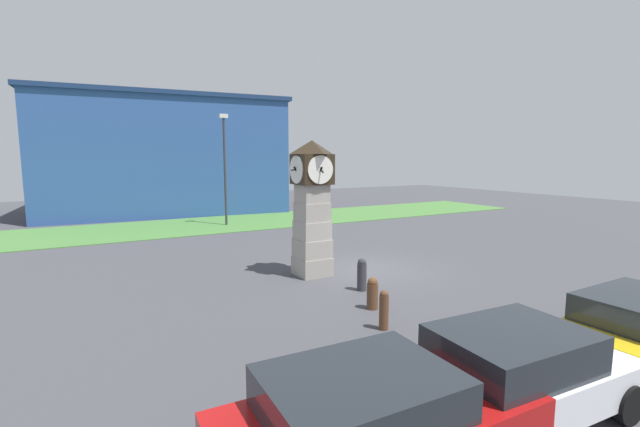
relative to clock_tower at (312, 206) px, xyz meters
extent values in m
plane|color=#424247|center=(2.18, -0.41, -2.48)|extent=(74.34, 74.34, 0.00)
cube|color=#9A958B|center=(0.00, 0.00, -2.16)|extent=(1.14, 1.14, 0.65)
cube|color=#9D988E|center=(0.00, 0.00, -1.51)|extent=(1.09, 1.09, 0.65)
cube|color=#A19C91|center=(0.00, 0.00, -0.86)|extent=(1.04, 1.04, 0.65)
cube|color=#9D978D|center=(0.00, 0.00, -0.21)|extent=(0.99, 0.99, 0.65)
cube|color=#9F9A90|center=(0.00, 0.00, 0.43)|extent=(0.94, 0.94, 0.65)
cube|color=#2D2316|center=(0.00, 0.00, 1.28)|extent=(1.17, 1.17, 1.04)
cylinder|color=white|center=(0.00, 0.60, 1.28)|extent=(0.96, 0.04, 0.96)
cube|color=black|center=(0.00, 0.63, 1.28)|extent=(0.06, 0.12, 0.22)
cube|color=black|center=(0.00, 0.63, 1.28)|extent=(0.04, 0.27, 0.29)
cylinder|color=white|center=(0.00, -0.60, 1.28)|extent=(0.96, 0.04, 0.96)
cube|color=black|center=(0.00, -0.63, 1.28)|extent=(0.06, 0.15, 0.20)
cube|color=black|center=(0.00, -0.63, 1.28)|extent=(0.04, 0.33, 0.21)
cylinder|color=white|center=(0.60, 0.00, 1.28)|extent=(0.04, 0.96, 0.96)
cube|color=black|center=(0.63, 0.00, 1.28)|extent=(0.11, 0.06, 0.22)
cube|color=black|center=(0.63, 0.00, 1.28)|extent=(0.23, 0.04, 0.32)
cylinder|color=white|center=(-0.60, 0.00, 1.28)|extent=(0.04, 0.96, 0.96)
cube|color=black|center=(-0.63, 0.00, 1.28)|extent=(0.14, 0.06, 0.21)
cube|color=black|center=(-0.63, 0.00, 1.28)|extent=(0.36, 0.04, 0.09)
pyramid|color=#2D2316|center=(0.00, 0.00, 2.04)|extent=(1.23, 1.23, 0.48)
cylinder|color=brown|center=(-0.82, -5.19, -2.06)|extent=(0.23, 0.23, 0.85)
sphere|color=brown|center=(-0.82, -5.19, -1.60)|extent=(0.21, 0.21, 0.21)
cylinder|color=brown|center=(-0.21, -3.90, -2.13)|extent=(0.31, 0.31, 0.71)
sphere|color=brown|center=(-0.21, -3.90, -1.73)|extent=(0.28, 0.28, 0.28)
cylinder|color=#333338|center=(0.49, -2.39, -2.05)|extent=(0.30, 0.30, 0.86)
sphere|color=#333338|center=(0.49, -2.39, -1.57)|extent=(0.27, 0.27, 0.27)
cube|color=#1E2328|center=(-4.15, -8.95, -1.29)|extent=(2.46, 1.86, 0.53)
cylinder|color=black|center=(-2.43, -8.09, -2.16)|extent=(0.65, 0.24, 0.64)
cube|color=silver|center=(-1.02, -9.08, -1.91)|extent=(4.27, 2.10, 0.61)
cube|color=#1E2328|center=(-1.33, -9.06, -1.29)|extent=(2.39, 1.85, 0.61)
cylinder|color=black|center=(0.32, -8.27, -2.16)|extent=(0.65, 0.26, 0.64)
cylinder|color=black|center=(0.22, -10.04, -2.16)|extent=(0.65, 0.26, 0.64)
cylinder|color=black|center=(-2.26, -8.12, -2.16)|extent=(0.65, 0.26, 0.64)
cube|color=#1E2328|center=(2.58, -9.05, -1.32)|extent=(2.37, 1.62, 0.54)
cylinder|color=black|center=(4.21, -8.21, -2.16)|extent=(0.64, 0.23, 0.64)
cylinder|color=black|center=(1.57, -8.25, -2.16)|extent=(0.64, 0.23, 0.64)
cylinder|color=#333338|center=(0.72, 12.52, 0.78)|extent=(0.14, 0.14, 6.53)
cube|color=silver|center=(0.72, 12.52, 4.17)|extent=(0.50, 0.24, 0.24)
cube|color=#2D5193|center=(-1.12, 22.63, 1.68)|extent=(17.80, 12.73, 8.33)
cube|color=navy|center=(-1.12, 22.63, 6.00)|extent=(18.33, 13.11, 0.30)
cube|color=#477A38|center=(1.25, 13.21, -2.46)|extent=(44.60, 6.97, 0.04)
camera|label=1|loc=(-7.07, -13.13, 1.67)|focal=24.00mm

